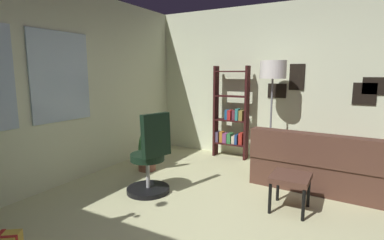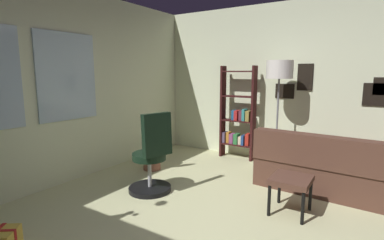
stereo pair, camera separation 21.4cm
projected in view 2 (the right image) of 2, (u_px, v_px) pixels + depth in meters
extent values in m
cube|color=beige|center=(56.00, 87.00, 4.00)|extent=(5.39, 0.10, 2.72)
cube|color=silver|center=(67.00, 77.00, 4.06)|extent=(0.90, 0.03, 1.20)
cube|color=beige|center=(308.00, 85.00, 4.83)|extent=(0.10, 5.35, 2.72)
cube|color=black|center=(305.00, 77.00, 4.79)|extent=(0.02, 0.24, 0.43)
cube|color=black|center=(285.00, 91.00, 4.99)|extent=(0.02, 0.31, 0.25)
cube|color=black|center=(375.00, 95.00, 4.29)|extent=(0.02, 0.32, 0.33)
cube|color=#503226|center=(326.00, 175.00, 3.93)|extent=(0.94, 1.78, 0.39)
cube|color=#503226|center=(323.00, 152.00, 3.59)|extent=(0.30, 1.75, 0.40)
cube|color=#503226|center=(270.00, 145.00, 4.34)|extent=(0.84, 0.19, 0.20)
cube|color=#503226|center=(371.00, 167.00, 4.28)|extent=(0.74, 0.88, 0.39)
cube|color=#B42B22|center=(302.00, 149.00, 3.85)|extent=(0.21, 0.42, 0.41)
cube|color=beige|center=(313.00, 150.00, 3.77)|extent=(0.21, 0.41, 0.41)
cube|color=#9E3E35|center=(278.00, 145.00, 4.05)|extent=(0.22, 0.42, 0.41)
cube|color=#503226|center=(291.00, 180.00, 3.23)|extent=(0.44, 0.41, 0.06)
cylinder|color=black|center=(303.00, 208.00, 3.01)|extent=(0.04, 0.04, 0.36)
cylinder|color=black|center=(310.00, 195.00, 3.33)|extent=(0.04, 0.04, 0.36)
cylinder|color=black|center=(269.00, 200.00, 3.19)|extent=(0.04, 0.04, 0.36)
cylinder|color=black|center=(279.00, 189.00, 3.51)|extent=(0.04, 0.04, 0.36)
cylinder|color=black|center=(150.00, 189.00, 3.90)|extent=(0.56, 0.56, 0.06)
cylinder|color=#B2B2B7|center=(150.00, 171.00, 3.86)|extent=(0.05, 0.05, 0.42)
cylinder|color=black|center=(149.00, 156.00, 3.82)|extent=(0.44, 0.44, 0.09)
cube|color=black|center=(157.00, 135.00, 3.63)|extent=(0.41, 0.21, 0.54)
cube|color=#331212|center=(253.00, 114.00, 5.13)|extent=(0.18, 0.04, 1.68)
cube|color=#331212|center=(223.00, 112.00, 5.45)|extent=(0.18, 0.04, 1.68)
cube|color=#331212|center=(237.00, 144.00, 5.38)|extent=(0.18, 0.56, 0.02)
cube|color=#331212|center=(237.00, 121.00, 5.31)|extent=(0.18, 0.56, 0.02)
cube|color=#331212|center=(238.00, 96.00, 5.24)|extent=(0.18, 0.56, 0.02)
cube|color=#331212|center=(239.00, 71.00, 5.17)|extent=(0.18, 0.56, 0.02)
cube|color=#A6261C|center=(248.00, 139.00, 5.27)|extent=(0.14, 0.07, 0.21)
cube|color=navy|center=(244.00, 140.00, 5.30)|extent=(0.16, 0.04, 0.18)
cube|color=beige|center=(241.00, 140.00, 5.35)|extent=(0.15, 0.06, 0.15)
cube|color=#2C723A|center=(237.00, 139.00, 5.38)|extent=(0.17, 0.07, 0.19)
cube|color=#7D3C6C|center=(232.00, 138.00, 5.43)|extent=(0.15, 0.08, 0.18)
cube|color=#B06D26|center=(229.00, 137.00, 5.48)|extent=(0.13, 0.06, 0.20)
cube|color=#544460|center=(225.00, 137.00, 5.51)|extent=(0.15, 0.06, 0.20)
cube|color=olive|center=(249.00, 116.00, 5.20)|extent=(0.16, 0.07, 0.18)
cube|color=teal|center=(245.00, 115.00, 5.23)|extent=(0.16, 0.05, 0.21)
cube|color=brown|center=(241.00, 116.00, 5.28)|extent=(0.13, 0.06, 0.17)
cube|color=#AA2123|center=(237.00, 115.00, 5.31)|extent=(0.16, 0.06, 0.18)
cube|color=#185185|center=(234.00, 115.00, 5.36)|extent=(0.14, 0.05, 0.18)
cylinder|color=slate|center=(275.00, 168.00, 4.78)|extent=(0.28, 0.28, 0.03)
cylinder|color=slate|center=(277.00, 124.00, 4.66)|extent=(0.03, 0.03, 1.43)
cylinder|color=silver|center=(280.00, 69.00, 4.53)|extent=(0.41, 0.41, 0.28)
cylinder|color=brown|center=(152.00, 162.00, 4.75)|extent=(0.28, 0.28, 0.23)
ellipsoid|color=#3A7C3F|center=(147.00, 145.00, 4.63)|extent=(0.16, 0.14, 0.41)
ellipsoid|color=#3A7C3F|center=(162.00, 143.00, 4.65)|extent=(0.14, 0.25, 0.45)
ellipsoid|color=#3A7C3F|center=(148.00, 148.00, 4.62)|extent=(0.15, 0.13, 0.31)
ellipsoid|color=#3A7C3F|center=(158.00, 146.00, 4.74)|extent=(0.23, 0.16, 0.33)
ellipsoid|color=#3A7C3F|center=(153.00, 146.00, 4.66)|extent=(0.22, 0.14, 0.37)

